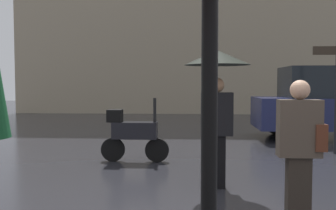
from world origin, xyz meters
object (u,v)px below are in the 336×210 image
pedestrian_with_bag (301,144)px  parked_car_left (334,103)px  parked_scooter (133,133)px  pedestrian_with_umbrella (217,81)px

pedestrian_with_bag → parked_car_left: size_ratio=0.36×
parked_scooter → parked_car_left: (4.96, 3.33, 0.43)m
pedestrian_with_umbrella → parked_scooter: size_ratio=1.51×
pedestrian_with_bag → parked_scooter: (-2.29, 3.24, -0.33)m
pedestrian_with_umbrella → pedestrian_with_bag: 1.78m
pedestrian_with_bag → parked_scooter: size_ratio=1.17×
pedestrian_with_bag → pedestrian_with_umbrella: bearing=-95.9°
pedestrian_with_umbrella → parked_scooter: pedestrian_with_umbrella is taller
pedestrian_with_umbrella → pedestrian_with_bag: size_ratio=1.28×
pedestrian_with_bag → parked_scooter: pedestrian_with_bag is taller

